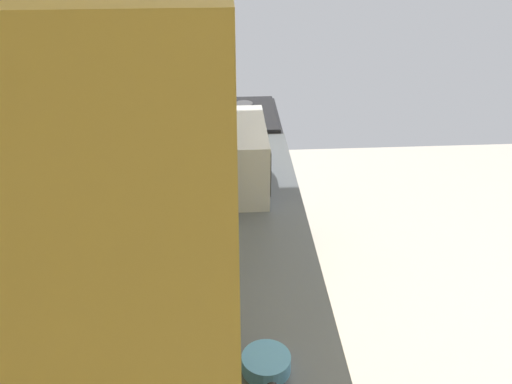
# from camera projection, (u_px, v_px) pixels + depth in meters

# --- Properties ---
(wall_back) EXTENTS (3.90, 0.12, 2.63)m
(wall_back) POSITION_uv_depth(u_px,v_px,m) (114.00, 179.00, 1.82)
(wall_back) COLOR #F3DC7F
(wall_back) RESTS_ON ground_plane
(upper_cabinets) EXTENTS (2.28, 0.30, 0.59)m
(upper_cabinets) POSITION_uv_depth(u_px,v_px,m) (157.00, 43.00, 1.30)
(upper_cabinets) COLOR #DDC072
(oven_range) EXTENTS (0.59, 0.65, 1.11)m
(oven_range) POSITION_uv_depth(u_px,v_px,m) (228.00, 182.00, 3.59)
(oven_range) COLOR black
(oven_range) RESTS_ON ground_plane
(microwave) EXTENTS (0.51, 0.40, 0.29)m
(microwave) POSITION_uv_depth(u_px,v_px,m) (223.00, 156.00, 2.53)
(microwave) COLOR #B7BABF
(microwave) RESTS_ON counter_run
(bowl) EXTENTS (0.14, 0.14, 0.05)m
(bowl) POSITION_uv_depth(u_px,v_px,m) (266.00, 362.00, 1.60)
(bowl) COLOR #4C8CBF
(bowl) RESTS_ON counter_run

